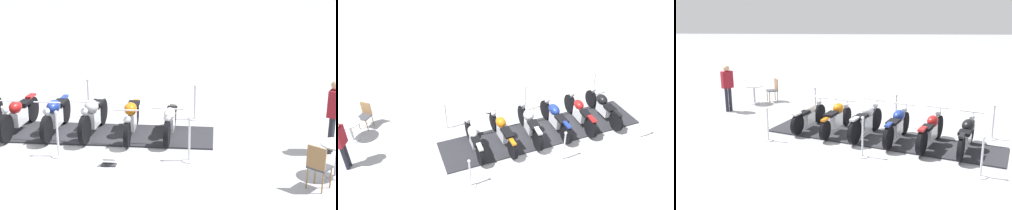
# 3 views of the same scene
# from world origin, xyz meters

# --- Properties ---
(ground_plane) EXTENTS (80.00, 80.00, 0.00)m
(ground_plane) POSITION_xyz_m (0.00, 0.00, 0.00)
(ground_plane) COLOR #B2B2B7
(display_platform) EXTENTS (7.20, 4.18, 0.04)m
(display_platform) POSITION_xyz_m (0.00, 0.00, 0.02)
(display_platform) COLOR #28282D
(display_platform) RESTS_ON ground_plane
(motorcycle_black) EXTENTS (1.09, 2.13, 0.98)m
(motorcycle_black) POSITION_xyz_m (-2.31, 0.90, 0.52)
(motorcycle_black) COLOR black
(motorcycle_black) RESTS_ON display_platform
(motorcycle_maroon) EXTENTS (1.13, 2.10, 1.02)m
(motorcycle_maroon) POSITION_xyz_m (-1.38, 0.54, 0.49)
(motorcycle_maroon) COLOR black
(motorcycle_maroon) RESTS_ON display_platform
(motorcycle_navy) EXTENTS (1.03, 2.09, 1.01)m
(motorcycle_navy) POSITION_xyz_m (-0.47, 0.16, 0.53)
(motorcycle_navy) COLOR black
(motorcycle_navy) RESTS_ON display_platform
(motorcycle_chrome) EXTENTS (1.14, 2.02, 1.04)m
(motorcycle_chrome) POSITION_xyz_m (0.45, -0.21, 0.53)
(motorcycle_chrome) COLOR black
(motorcycle_chrome) RESTS_ON display_platform
(motorcycle_copper) EXTENTS (1.05, 2.14, 0.90)m
(motorcycle_copper) POSITION_xyz_m (1.36, -0.60, 0.51)
(motorcycle_copper) COLOR black
(motorcycle_copper) RESTS_ON display_platform
(motorcycle_cream) EXTENTS (1.05, 1.91, 0.92)m
(motorcycle_cream) POSITION_xyz_m (2.27, -0.98, 0.47)
(motorcycle_cream) COLOR black
(motorcycle_cream) RESTS_ON display_platform
(stanchion_right_front) EXTENTS (0.28, 0.28, 1.07)m
(stanchion_right_front) POSITION_xyz_m (-3.37, -0.20, 0.39)
(stanchion_right_front) COLOR silver
(stanchion_right_front) RESTS_ON ground_plane
(stanchion_right_rear) EXTENTS (0.33, 0.33, 1.07)m
(stanchion_right_rear) POSITION_xyz_m (2.24, -2.52, 0.34)
(stanchion_right_rear) COLOR silver
(stanchion_right_rear) RESTS_ON ground_plane
(stanchion_left_rear) EXTENTS (0.32, 0.32, 1.02)m
(stanchion_left_rear) POSITION_xyz_m (3.37, 0.20, 0.33)
(stanchion_left_rear) COLOR silver
(stanchion_left_rear) RESTS_ON ground_plane
(stanchion_left_mid) EXTENTS (0.35, 0.35, 1.13)m
(stanchion_left_mid) POSITION_xyz_m (0.56, 1.36, 0.34)
(stanchion_left_mid) COLOR silver
(stanchion_left_mid) RESTS_ON ground_plane
(stanchion_left_front) EXTENTS (0.34, 0.34, 1.01)m
(stanchion_left_front) POSITION_xyz_m (-2.24, 2.52, 0.31)
(stanchion_left_front) COLOR silver
(stanchion_left_front) RESTS_ON ground_plane
(stanchion_right_mid) EXTENTS (0.35, 0.35, 1.11)m
(stanchion_right_mid) POSITION_xyz_m (-0.56, -1.36, 0.34)
(stanchion_right_mid) COLOR silver
(stanchion_right_mid) RESTS_ON ground_plane
(info_placard) EXTENTS (0.38, 0.32, 0.21)m
(info_placard) POSITION_xyz_m (0.46, -2.22, 0.06)
(info_placard) COLOR #333338
(info_placard) RESTS_ON ground_plane
(cafe_table) EXTENTS (0.74, 0.74, 0.75)m
(cafe_table) POSITION_xyz_m (4.93, -4.22, 0.56)
(cafe_table) COLOR #B7B7BC
(cafe_table) RESTS_ON ground_plane
(cafe_chair_near_table) EXTENTS (0.54, 0.54, 0.95)m
(cafe_chair_near_table) POSITION_xyz_m (4.21, -4.62, 0.54)
(cafe_chair_near_table) COLOR olive
(cafe_chair_near_table) RESTS_ON ground_plane
(bystander_person) EXTENTS (0.44, 0.43, 1.75)m
(bystander_person) POSITION_xyz_m (5.60, -3.02, 1.05)
(bystander_person) COLOR #23232D
(bystander_person) RESTS_ON ground_plane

